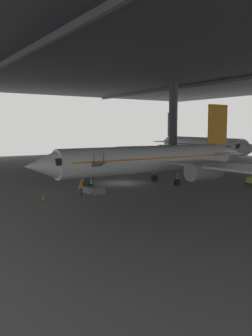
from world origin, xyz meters
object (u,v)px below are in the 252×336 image
Objects in this scene: airplane_main at (154,159)px; traffic_cone_orange at (44,197)px; crew_worker_by_stairs at (81,187)px; boarding_stairs at (92,186)px; airplane_distant at (199,145)px.

traffic_cone_orange is at bearing -83.11° from airplane_main.
crew_worker_by_stairs is at bearing 90.29° from traffic_cone_orange.
boarding_stairs is 6.28m from traffic_cone_orange.
traffic_cone_orange is at bearing -89.71° from crew_worker_by_stairs.
crew_worker_by_stairs is 2.93× the size of traffic_cone_orange.
airplane_distant is (-22.46, 29.99, 0.11)m from airplane_main.
crew_worker_by_stairs is (1.27, -1.94, 0.30)m from boarding_stairs.
airplane_main is at bearing 93.47° from boarding_stairs.
airplane_distant is at bearing 120.46° from boarding_stairs.
airplane_main reaches higher than traffic_cone_orange.
traffic_cone_orange is (1.29, -6.14, -0.42)m from boarding_stairs.
traffic_cone_orange is (0.02, -4.19, -0.72)m from crew_worker_by_stairs.
crew_worker_by_stairs is (1.83, -11.10, -2.25)m from airplane_main.
crew_worker_by_stairs is at bearing -80.65° from airplane_main.
airplane_distant reaches higher than traffic_cone_orange.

